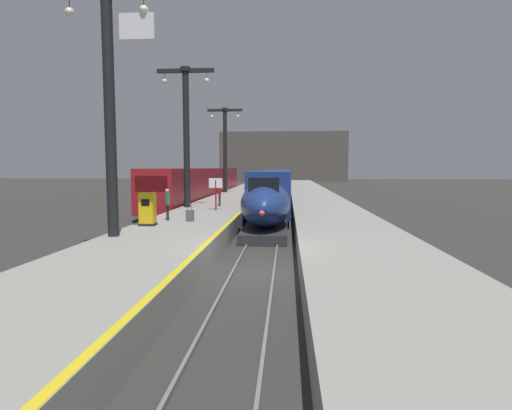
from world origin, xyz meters
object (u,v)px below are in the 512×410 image
station_column_far (225,142)px  station_column_mid (186,124)px  departure_info_board (216,187)px  highspeed_train_main (278,182)px  ticket_machine_yellow (148,210)px  regional_train_adjacent (204,183)px  station_column_near (110,87)px  passenger_mid_platform (220,193)px  passenger_near_edge (167,202)px  rolling_suitcase (190,216)px

station_column_far → station_column_mid: bearing=-90.0°
departure_info_board → station_column_far: bearing=96.8°
highspeed_train_main → station_column_far: (-5.90, -9.82, 4.81)m
station_column_mid → ticket_machine_yellow: station_column_mid is taller
regional_train_adjacent → station_column_far: bearing=28.8°
station_column_near → station_column_mid: (-0.05, 12.55, -0.16)m
highspeed_train_main → station_column_far: station_column_far is taller
highspeed_train_main → station_column_far: size_ratio=7.92×
station_column_far → ticket_machine_yellow: station_column_far is taller
regional_train_adjacent → station_column_mid: 17.68m
passenger_mid_platform → departure_info_board: 3.02m
highspeed_train_main → passenger_near_edge: highspeed_train_main is taller
station_column_near → rolling_suitcase: bearing=67.5°
regional_train_adjacent → highspeed_train_main: bearing=53.7°
rolling_suitcase → regional_train_adjacent: bearing=99.8°
regional_train_adjacent → rolling_suitcase: (4.24, -24.63, -0.77)m
station_column_near → departure_info_board: bearing=77.6°
regional_train_adjacent → station_column_far: size_ratio=3.83×
station_column_far → departure_info_board: 20.56m
station_column_far → departure_info_board: station_column_far is taller
highspeed_train_main → passenger_mid_platform: size_ratio=44.84×
rolling_suitcase → departure_info_board: size_ratio=0.46×
station_column_mid → highspeed_train_main: bearing=78.1°
rolling_suitcase → passenger_mid_platform: bearing=89.3°
rolling_suitcase → ticket_machine_yellow: bearing=-135.9°
station_column_mid → departure_info_board: station_column_mid is taller
station_column_far → passenger_near_edge: 25.87m
departure_info_board → highspeed_train_main: bearing=83.3°
station_column_mid → departure_info_board: (2.39, -1.89, -4.33)m
station_column_far → rolling_suitcase: (2.04, -25.84, -5.42)m
regional_train_adjacent → station_column_mid: bearing=-82.6°
passenger_near_edge → ticket_machine_yellow: size_ratio=1.06×
rolling_suitcase → ticket_machine_yellow: ticket_machine_yellow is taller
station_column_mid → ticket_machine_yellow: size_ratio=6.11×
passenger_mid_platform → rolling_suitcase: passenger_mid_platform is taller
station_column_mid → passenger_mid_platform: size_ratio=5.79×
station_column_near → departure_info_board: 11.80m
station_column_mid → station_column_near: bearing=-89.8°
passenger_mid_platform → ticket_machine_yellow: (-1.80, -10.47, -0.25)m
passenger_near_edge → ticket_machine_yellow: 2.11m
station_column_far → passenger_near_edge: bearing=-88.4°
passenger_mid_platform → regional_train_adjacent: bearing=105.4°
regional_train_adjacent → rolling_suitcase: size_ratio=37.27×
highspeed_train_main → station_column_near: station_column_near is taller
regional_train_adjacent → ticket_machine_yellow: 26.40m
regional_train_adjacent → ticket_machine_yellow: regional_train_adjacent is taller
rolling_suitcase → departure_info_board: 5.99m
station_column_mid → rolling_suitcase: station_column_mid is taller
station_column_far → passenger_mid_platform: size_ratio=5.66×
station_column_far → station_column_near: bearing=-89.9°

